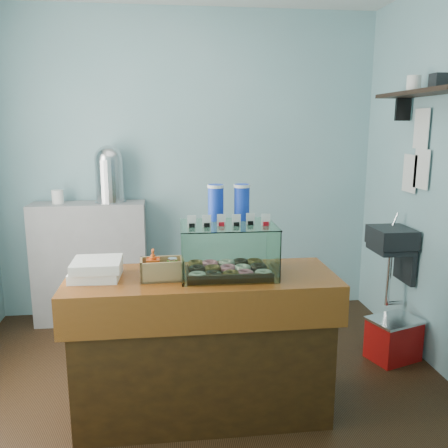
{
  "coord_description": "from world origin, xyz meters",
  "views": [
    {
      "loc": [
        -0.19,
        -2.94,
        1.78
      ],
      "look_at": [
        0.14,
        -0.15,
        1.19
      ],
      "focal_mm": 38.0,
      "sensor_mm": 36.0,
      "label": 1
    }
  ],
  "objects": [
    {
      "name": "ground",
      "position": [
        0.0,
        0.0,
        0.0
      ],
      "size": [
        3.5,
        3.5,
        0.0
      ],
      "primitive_type": "plane",
      "color": "black",
      "rests_on": "ground"
    },
    {
      "name": "room_shell",
      "position": [
        0.03,
        0.01,
        1.71
      ],
      "size": [
        3.54,
        3.04,
        2.82
      ],
      "color": "#7BAAB3",
      "rests_on": "ground"
    },
    {
      "name": "counter",
      "position": [
        0.0,
        -0.25,
        0.46
      ],
      "size": [
        1.6,
        0.6,
        0.9
      ],
      "color": "#43250C",
      "rests_on": "ground"
    },
    {
      "name": "back_shelf",
      "position": [
        -0.9,
        1.32,
        0.55
      ],
      "size": [
        1.0,
        0.32,
        1.1
      ],
      "primitive_type": "cube",
      "color": "#98989A",
      "rests_on": "ground"
    },
    {
      "name": "display_case",
      "position": [
        0.16,
        -0.21,
        1.07
      ],
      "size": [
        0.57,
        0.42,
        0.53
      ],
      "rotation": [
        0.0,
        0.0,
        -0.02
      ],
      "color": "black",
      "rests_on": "counter"
    },
    {
      "name": "condiment_crate",
      "position": [
        -0.24,
        -0.29,
        0.96
      ],
      "size": [
        0.26,
        0.16,
        0.18
      ],
      "rotation": [
        0.0,
        0.0,
        0.04
      ],
      "color": "#A58652",
      "rests_on": "counter"
    },
    {
      "name": "pastry_boxes",
      "position": [
        -0.61,
        -0.23,
        0.96
      ],
      "size": [
        0.29,
        0.29,
        0.11
      ],
      "rotation": [
        0.0,
        0.0,
        -0.04
      ],
      "color": "white",
      "rests_on": "counter"
    },
    {
      "name": "coffee_urn",
      "position": [
        -0.7,
        1.33,
        1.37
      ],
      "size": [
        0.27,
        0.27,
        0.51
      ],
      "color": "silver",
      "rests_on": "back_shelf"
    },
    {
      "name": "red_cooler",
      "position": [
        1.51,
        0.26,
        0.17
      ],
      "size": [
        0.44,
        0.39,
        0.33
      ],
      "rotation": [
        0.0,
        0.0,
        0.33
      ],
      "color": "#A80E0D",
      "rests_on": "ground"
    }
  ]
}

